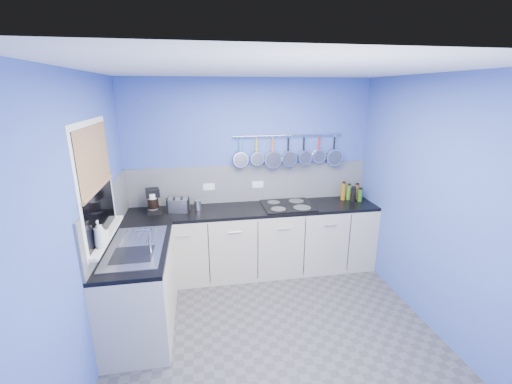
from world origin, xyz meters
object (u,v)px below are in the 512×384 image
object	(u,v)px
coffee_maker	(153,201)
hob	(288,205)
soap_bottle_a	(99,234)
canister	(198,205)
soap_bottle_b	(102,234)
paper_towel	(153,203)
toaster	(178,205)

from	to	relation	value
coffee_maker	hob	size ratio (longest dim) A/B	0.46
soap_bottle_a	canister	bearing A→B (deg)	56.27
soap_bottle_b	paper_towel	world-z (taller)	soap_bottle_b
soap_bottle_a	hob	distance (m)	2.32
soap_bottle_b	coffee_maker	distance (m)	1.17
paper_towel	toaster	bearing A→B (deg)	2.33
soap_bottle_b	paper_towel	bearing A→B (deg)	75.50
coffee_maker	toaster	distance (m)	0.30
soap_bottle_b	paper_towel	distance (m)	1.16
coffee_maker	soap_bottle_b	bearing A→B (deg)	-115.68
soap_bottle_a	hob	xyz separation A→B (m)	(1.98, 1.18, -0.26)
soap_bottle_a	hob	world-z (taller)	soap_bottle_a
paper_towel	coffee_maker	world-z (taller)	coffee_maker
soap_bottle_a	toaster	bearing A→B (deg)	63.92
coffee_maker	canister	world-z (taller)	coffee_maker
paper_towel	canister	bearing A→B (deg)	4.75
toaster	coffee_maker	bearing A→B (deg)	-166.82
paper_towel	coffee_maker	bearing A→B (deg)	71.71
paper_towel	soap_bottle_a	bearing A→B (deg)	-103.64
toaster	canister	size ratio (longest dim) A/B	2.14
soap_bottle_a	toaster	xyz separation A→B (m)	(0.59, 1.20, -0.19)
soap_bottle_a	soap_bottle_b	world-z (taller)	soap_bottle_a
soap_bottle_b	canister	bearing A→B (deg)	54.63
hob	soap_bottle_b	bearing A→B (deg)	-150.78
paper_towel	coffee_maker	size ratio (longest dim) A/B	0.87
paper_towel	canister	world-z (taller)	paper_towel
soap_bottle_a	coffee_maker	xyz separation A→B (m)	(0.29, 1.20, -0.12)
paper_towel	hob	size ratio (longest dim) A/B	0.40
paper_towel	toaster	world-z (taller)	paper_towel
soap_bottle_b	canister	distance (m)	1.43
soap_bottle_a	toaster	distance (m)	1.35
soap_bottle_a	paper_towel	bearing A→B (deg)	76.36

